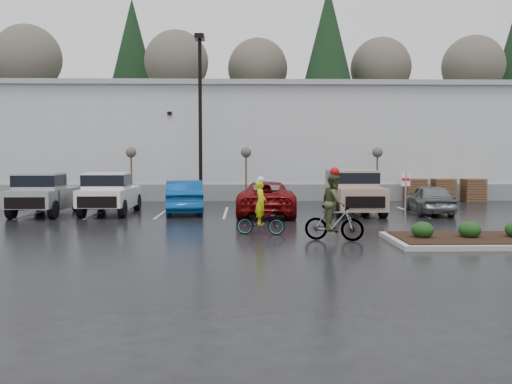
{
  "coord_description": "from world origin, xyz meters",
  "views": [
    {
      "loc": [
        -1.62,
        -17.78,
        2.79
      ],
      "look_at": [
        -1.14,
        3.58,
        1.3
      ],
      "focal_mm": 38.0,
      "sensor_mm": 36.0,
      "label": 1
    }
  ],
  "objects_px": {
    "sapling_west": "(131,155)",
    "car_blue": "(184,197)",
    "car_red": "(267,198)",
    "lamppost": "(200,101)",
    "pickup_silver": "(47,193)",
    "pallet_stack_a": "(415,190)",
    "cyclist_hivis": "(261,216)",
    "fire_lane_sign": "(405,196)",
    "car_grey": "(430,199)",
    "pallet_stack_b": "(443,190)",
    "sapling_east": "(377,155)",
    "cyclist_olive": "(334,214)",
    "sapling_mid": "(246,155)",
    "pickup_white": "(112,193)",
    "pallet_stack_c": "(473,190)"
  },
  "relations": [
    {
      "from": "car_grey",
      "to": "cyclist_olive",
      "type": "xyz_separation_m",
      "value": [
        -5.81,
        -7.8,
        0.17
      ]
    },
    {
      "from": "sapling_west",
      "to": "pallet_stack_a",
      "type": "distance_m",
      "value": 16.66
    },
    {
      "from": "pallet_stack_a",
      "to": "cyclist_hivis",
      "type": "distance_m",
      "value": 16.2
    },
    {
      "from": "lamppost",
      "to": "pallet_stack_c",
      "type": "height_order",
      "value": "lamppost"
    },
    {
      "from": "fire_lane_sign",
      "to": "cyclist_hivis",
      "type": "height_order",
      "value": "fire_lane_sign"
    },
    {
      "from": "pallet_stack_a",
      "to": "pickup_white",
      "type": "height_order",
      "value": "pickup_white"
    },
    {
      "from": "sapling_east",
      "to": "car_red",
      "type": "relative_size",
      "value": 0.57
    },
    {
      "from": "sapling_west",
      "to": "pallet_stack_c",
      "type": "distance_m",
      "value": 20.13
    },
    {
      "from": "fire_lane_sign",
      "to": "car_grey",
      "type": "distance_m",
      "value": 7.89
    },
    {
      "from": "lamppost",
      "to": "pallet_stack_b",
      "type": "height_order",
      "value": "lamppost"
    },
    {
      "from": "lamppost",
      "to": "cyclist_hivis",
      "type": "distance_m",
      "value": 12.53
    },
    {
      "from": "sapling_mid",
      "to": "car_grey",
      "type": "xyz_separation_m",
      "value": [
        8.6,
        -5.67,
        -2.03
      ]
    },
    {
      "from": "pallet_stack_a",
      "to": "sapling_west",
      "type": "bearing_deg",
      "value": -176.53
    },
    {
      "from": "car_blue",
      "to": "car_grey",
      "type": "relative_size",
      "value": 1.17
    },
    {
      "from": "sapling_west",
      "to": "sapling_mid",
      "type": "bearing_deg",
      "value": 0.0
    },
    {
      "from": "lamppost",
      "to": "fire_lane_sign",
      "type": "bearing_deg",
      "value": -56.54
    },
    {
      "from": "sapling_west",
      "to": "car_blue",
      "type": "relative_size",
      "value": 0.67
    },
    {
      "from": "cyclist_hivis",
      "to": "pallet_stack_b",
      "type": "bearing_deg",
      "value": -31.43
    },
    {
      "from": "pickup_silver",
      "to": "cyclist_olive",
      "type": "distance_m",
      "value": 14.51
    },
    {
      "from": "pickup_silver",
      "to": "pickup_white",
      "type": "bearing_deg",
      "value": 7.69
    },
    {
      "from": "car_red",
      "to": "pickup_white",
      "type": "bearing_deg",
      "value": -4.0
    },
    {
      "from": "pallet_stack_a",
      "to": "pallet_stack_b",
      "type": "height_order",
      "value": "same"
    },
    {
      "from": "sapling_mid",
      "to": "lamppost",
      "type": "bearing_deg",
      "value": -158.2
    },
    {
      "from": "pallet_stack_c",
      "to": "car_grey",
      "type": "xyz_separation_m",
      "value": [
        -4.9,
        -6.67,
        0.02
      ]
    },
    {
      "from": "cyclist_olive",
      "to": "pallet_stack_c",
      "type": "bearing_deg",
      "value": -21.58
    },
    {
      "from": "car_red",
      "to": "sapling_east",
      "type": "bearing_deg",
      "value": -135.09
    },
    {
      "from": "cyclist_hivis",
      "to": "sapling_mid",
      "type": "bearing_deg",
      "value": 11.41
    },
    {
      "from": "lamppost",
      "to": "sapling_mid",
      "type": "height_order",
      "value": "lamppost"
    },
    {
      "from": "pallet_stack_b",
      "to": "pickup_white",
      "type": "relative_size",
      "value": 0.26
    },
    {
      "from": "pickup_silver",
      "to": "sapling_east",
      "type": "bearing_deg",
      "value": 17.97
    },
    {
      "from": "car_red",
      "to": "cyclist_hivis",
      "type": "distance_m",
      "value": 6.17
    },
    {
      "from": "pickup_silver",
      "to": "car_blue",
      "type": "xyz_separation_m",
      "value": [
        6.34,
        0.41,
        -0.2
      ]
    },
    {
      "from": "car_red",
      "to": "lamppost",
      "type": "bearing_deg",
      "value": -52.41
    },
    {
      "from": "lamppost",
      "to": "pickup_silver",
      "type": "xyz_separation_m",
      "value": [
        -6.8,
        -4.45,
        -4.71
      ]
    },
    {
      "from": "pallet_stack_b",
      "to": "cyclist_olive",
      "type": "xyz_separation_m",
      "value": [
        -8.91,
        -14.47,
        0.19
      ]
    },
    {
      "from": "car_grey",
      "to": "car_red",
      "type": "bearing_deg",
      "value": 6.5
    },
    {
      "from": "pickup_silver",
      "to": "cyclist_hivis",
      "type": "distance_m",
      "value": 11.81
    },
    {
      "from": "pickup_silver",
      "to": "pallet_stack_b",
      "type": "bearing_deg",
      "value": 17.07
    },
    {
      "from": "car_blue",
      "to": "cyclist_olive",
      "type": "bearing_deg",
      "value": 117.46
    },
    {
      "from": "pallet_stack_b",
      "to": "fire_lane_sign",
      "type": "xyz_separation_m",
      "value": [
        -6.4,
        -13.8,
        0.73
      ]
    },
    {
      "from": "sapling_east",
      "to": "car_red",
      "type": "distance_m",
      "value": 9.07
    },
    {
      "from": "sapling_west",
      "to": "car_red",
      "type": "relative_size",
      "value": 0.57
    },
    {
      "from": "pallet_stack_b",
      "to": "sapling_west",
      "type": "bearing_deg",
      "value": -176.86
    },
    {
      "from": "sapling_mid",
      "to": "pickup_silver",
      "type": "distance_m",
      "value": 10.92
    },
    {
      "from": "sapling_mid",
      "to": "car_grey",
      "type": "height_order",
      "value": "sapling_mid"
    },
    {
      "from": "sapling_east",
      "to": "pallet_stack_b",
      "type": "height_order",
      "value": "sapling_east"
    },
    {
      "from": "pickup_silver",
      "to": "cyclist_hivis",
      "type": "bearing_deg",
      "value": -34.22
    },
    {
      "from": "sapling_mid",
      "to": "pickup_white",
      "type": "xyz_separation_m",
      "value": [
        -6.4,
        -5.06,
        -1.75
      ]
    },
    {
      "from": "lamppost",
      "to": "pickup_white",
      "type": "height_order",
      "value": "lamppost"
    },
    {
      "from": "lamppost",
      "to": "car_grey",
      "type": "relative_size",
      "value": 2.27
    }
  ]
}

